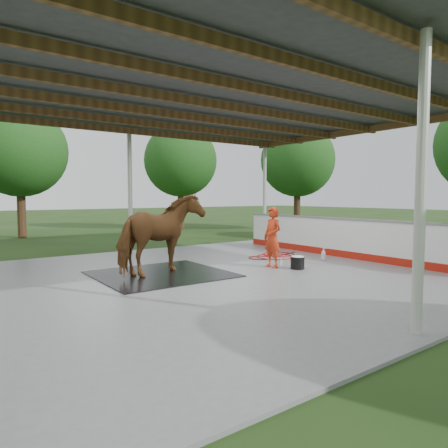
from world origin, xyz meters
TOP-DOWN VIEW (x-y plane):
  - ground at (0.00, 0.00)m, footprint 100.00×100.00m
  - concrete_slab at (0.00, 0.00)m, footprint 12.00×10.00m
  - pavilion_structure at (0.00, -0.00)m, footprint 12.60×10.60m
  - dasher_board at (4.60, 0.00)m, footprint 0.16×8.00m
  - tree_belt at (0.30, 0.90)m, footprint 28.00×28.00m
  - rubber_mat at (-0.91, 0.77)m, footprint 2.84×2.66m
  - horse at (-0.91, 0.77)m, footprint 2.37×1.68m
  - handler at (1.76, -0.04)m, footprint 0.38×0.56m
  - wash_bucket at (2.11, -0.57)m, footprint 0.34×0.34m
  - soap_bottle_a at (3.64, -0.08)m, footprint 0.17×0.17m
  - soap_bottle_b at (2.18, 0.08)m, footprint 0.11×0.12m
  - hose_coil at (3.06, 1.29)m, footprint 2.05×1.31m

SIDE VIEW (x-z plane):
  - ground at x=0.00m, z-range 0.00..0.00m
  - concrete_slab at x=0.00m, z-range 0.00..0.05m
  - rubber_mat at x=-0.91m, z-range 0.05..0.07m
  - hose_coil at x=3.06m, z-range 0.05..0.07m
  - soap_bottle_b at x=2.18m, z-range 0.05..0.24m
  - wash_bucket at x=2.11m, z-range 0.05..0.37m
  - soap_bottle_a at x=3.64m, z-range 0.05..0.39m
  - dasher_board at x=4.60m, z-range 0.02..1.17m
  - handler at x=1.76m, z-range 0.05..1.56m
  - horse at x=-0.91m, z-range 0.07..1.90m
  - tree_belt at x=0.30m, z-range 0.89..6.69m
  - pavilion_structure at x=0.00m, z-range 1.94..5.99m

